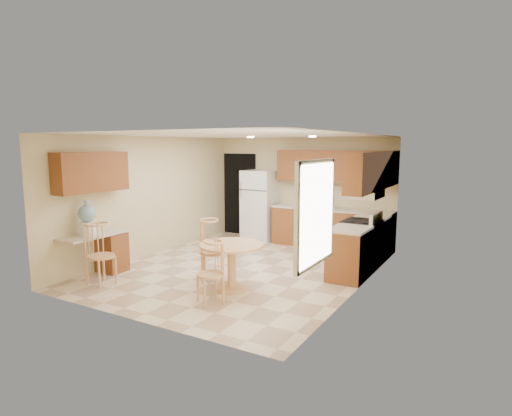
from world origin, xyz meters
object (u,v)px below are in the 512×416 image
Objects in this scene: dining_table at (232,260)px; water_crock at (87,219)px; chair_desk at (96,249)px; refrigerator at (260,205)px; chair_table_b at (207,268)px; stove at (361,244)px; chair_table_a at (209,245)px.

water_crock is (-2.49, -0.73, 0.55)m from dining_table.
chair_desk is 0.66m from water_crock.
refrigerator reaches higher than chair_table_b.
chair_table_b is (0.05, -0.74, 0.07)m from dining_table.
stove is at bearing -82.16° from chair_table_b.
refrigerator is 3.45m from chair_table_a.
water_crock is at bearing -104.01° from refrigerator.
refrigerator is at bearing 75.99° from water_crock.
dining_table is at bearing 43.85° from chair_table_a.
chair_table_a is at bearing -75.03° from refrigerator.
water_crock is at bearing -96.55° from chair_table_a.
chair_table_a is (-1.99, -2.11, 0.17)m from stove.
chair_table_b is (0.60, -0.89, -0.08)m from chair_table_a.
chair_table_a is 2.17m from water_crock.
stove is at bearing 105.75° from chair_table_a.
refrigerator is 1.57× the size of stove.
water_crock reaches higher than chair_table_b.
chair_desk is (-0.60, -4.44, -0.23)m from refrigerator.
refrigerator is at bearing 164.01° from chair_table_a.
chair_desk is (-2.09, -0.22, 0.06)m from chair_table_b.
chair_desk is (-1.49, -1.11, -0.02)m from chair_table_a.
chair_table_a is at bearing 131.03° from chair_desk.
water_crock is (-3.92, -2.99, 0.58)m from stove.
water_crock is at bearing -163.64° from dining_table.
chair_table_a is 1.14× the size of chair_table_b.
dining_table is (-1.44, -2.26, 0.03)m from stove.
refrigerator is at bearing 112.49° from dining_table.
chair_table_a is 1.03× the size of chair_desk.
chair_table_b is 0.90× the size of chair_desk.
stove reaches higher than chair_table_a.
dining_table is 2.26m from chair_desk.
chair_table_a reaches higher than chair_table_b.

